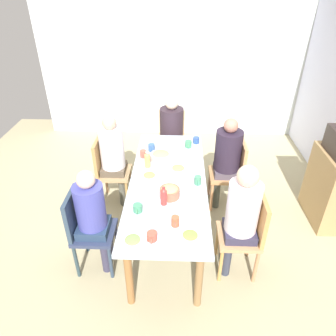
{
  "coord_description": "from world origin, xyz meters",
  "views": [
    {
      "loc": [
        2.78,
        0.1,
        2.62
      ],
      "look_at": [
        0.0,
        0.0,
        0.87
      ],
      "focal_mm": 33.3,
      "sensor_mm": 36.0,
      "label": 1
    }
  ],
  "objects_px": {
    "person_0": "(172,127)",
    "bottle_1": "(164,196)",
    "bowl_0": "(170,192)",
    "plate_0": "(190,236)",
    "person_3": "(93,213)",
    "cup_7": "(138,208)",
    "person_2": "(113,154)",
    "cup_3": "(152,148)",
    "plate_3": "(149,176)",
    "dining_table": "(168,186)",
    "bottle_0": "(147,160)",
    "side_cabinet": "(334,188)",
    "cup_2": "(143,154)",
    "chair_0": "(172,137)",
    "chair_2": "(108,168)",
    "bowl_1": "(161,156)",
    "chair_1": "(232,171)",
    "cup_5": "(175,221)",
    "plate_2": "(133,241)",
    "cup_4": "(198,180)",
    "person_4": "(241,212)",
    "person_1": "(227,156)",
    "chair_3": "(86,227)",
    "plate_1": "(178,169)",
    "cup_6": "(152,236)",
    "chair_4": "(248,231)",
    "cup_0": "(188,144)",
    "cup_1": "(196,140)"
  },
  "relations": [
    {
      "from": "person_0",
      "to": "bottle_1",
      "type": "xyz_separation_m",
      "value": [
        1.79,
        -0.02,
        0.11
      ]
    },
    {
      "from": "bowl_0",
      "to": "plate_0",
      "type": "bearing_deg",
      "value": 18.97
    },
    {
      "from": "bottle_1",
      "to": "person_3",
      "type": "bearing_deg",
      "value": -79.49
    },
    {
      "from": "cup_7",
      "to": "person_2",
      "type": "bearing_deg",
      "value": -158.1
    },
    {
      "from": "cup_3",
      "to": "bottle_1",
      "type": "bearing_deg",
      "value": 11.03
    },
    {
      "from": "cup_3",
      "to": "bowl_0",
      "type": "bearing_deg",
      "value": 15.39
    },
    {
      "from": "bottle_1",
      "to": "plate_3",
      "type": "bearing_deg",
      "value": -158.61
    },
    {
      "from": "dining_table",
      "to": "bottle_0",
      "type": "distance_m",
      "value": 0.39
    },
    {
      "from": "side_cabinet",
      "to": "cup_7",
      "type": "bearing_deg",
      "value": -69.49
    },
    {
      "from": "cup_2",
      "to": "chair_0",
      "type": "bearing_deg",
      "value": 162.11
    },
    {
      "from": "chair_2",
      "to": "bowl_1",
      "type": "bearing_deg",
      "value": 80.34
    },
    {
      "from": "chair_1",
      "to": "person_2",
      "type": "height_order",
      "value": "person_2"
    },
    {
      "from": "person_3",
      "to": "cup_5",
      "type": "distance_m",
      "value": 0.81
    },
    {
      "from": "plate_2",
      "to": "cup_2",
      "type": "bearing_deg",
      "value": -177.58
    },
    {
      "from": "cup_4",
      "to": "cup_5",
      "type": "bearing_deg",
      "value": -19.28
    },
    {
      "from": "person_4",
      "to": "bowl_1",
      "type": "xyz_separation_m",
      "value": [
        -0.97,
        -0.8,
        0.03
      ]
    },
    {
      "from": "person_4",
      "to": "cup_4",
      "type": "distance_m",
      "value": 0.61
    },
    {
      "from": "chair_1",
      "to": "plate_3",
      "type": "bearing_deg",
      "value": -63.5
    },
    {
      "from": "chair_1",
      "to": "bowl_1",
      "type": "distance_m",
      "value": 0.93
    },
    {
      "from": "person_1",
      "to": "cup_4",
      "type": "relative_size",
      "value": 11.33
    },
    {
      "from": "plate_2",
      "to": "cup_3",
      "type": "xyz_separation_m",
      "value": [
        -1.57,
        0.03,
        0.03
      ]
    },
    {
      "from": "plate_3",
      "to": "bowl_1",
      "type": "xyz_separation_m",
      "value": [
        -0.38,
        0.1,
        0.04
      ]
    },
    {
      "from": "chair_0",
      "to": "cup_5",
      "type": "relative_size",
      "value": 8.39
    },
    {
      "from": "dining_table",
      "to": "chair_3",
      "type": "relative_size",
      "value": 2.41
    },
    {
      "from": "chair_0",
      "to": "person_2",
      "type": "distance_m",
      "value": 1.18
    },
    {
      "from": "chair_3",
      "to": "plate_0",
      "type": "relative_size",
      "value": 3.85
    },
    {
      "from": "plate_1",
      "to": "bottle_1",
      "type": "bearing_deg",
      "value": -11.91
    },
    {
      "from": "person_3",
      "to": "side_cabinet",
      "type": "xyz_separation_m",
      "value": [
        -0.84,
        2.66,
        -0.24
      ]
    },
    {
      "from": "chair_2",
      "to": "bottle_1",
      "type": "height_order",
      "value": "bottle_1"
    },
    {
      "from": "chair_1",
      "to": "cup_6",
      "type": "distance_m",
      "value": 1.71
    },
    {
      "from": "plate_0",
      "to": "plate_3",
      "type": "bearing_deg",
      "value": -154.76
    },
    {
      "from": "plate_0",
      "to": "cup_7",
      "type": "bearing_deg",
      "value": -123.52
    },
    {
      "from": "person_3",
      "to": "cup_7",
      "type": "bearing_deg",
      "value": 90.65
    },
    {
      "from": "bowl_1",
      "to": "plate_2",
      "type": "bearing_deg",
      "value": -6.65
    },
    {
      "from": "plate_0",
      "to": "bowl_0",
      "type": "relative_size",
      "value": 1.16
    },
    {
      "from": "person_0",
      "to": "cup_5",
      "type": "relative_size",
      "value": 10.86
    },
    {
      "from": "cup_3",
      "to": "bottle_1",
      "type": "distance_m",
      "value": 1.08
    },
    {
      "from": "bottle_0",
      "to": "cup_4",
      "type": "bearing_deg",
      "value": 59.74
    },
    {
      "from": "chair_3",
      "to": "chair_4",
      "type": "distance_m",
      "value": 1.58
    },
    {
      "from": "cup_0",
      "to": "cup_5",
      "type": "relative_size",
      "value": 1.09
    },
    {
      "from": "person_0",
      "to": "cup_3",
      "type": "distance_m",
      "value": 0.77
    },
    {
      "from": "dining_table",
      "to": "plate_3",
      "type": "xyz_separation_m",
      "value": [
        -0.05,
        -0.21,
        0.09
      ]
    },
    {
      "from": "person_0",
      "to": "person_2",
      "type": "height_order",
      "value": "person_2"
    },
    {
      "from": "cup_2",
      "to": "cup_3",
      "type": "relative_size",
      "value": 0.96
    },
    {
      "from": "plate_1",
      "to": "plate_0",
      "type": "bearing_deg",
      "value": 6.08
    },
    {
      "from": "dining_table",
      "to": "cup_3",
      "type": "xyz_separation_m",
      "value": [
        -0.64,
        -0.23,
        0.12
      ]
    },
    {
      "from": "bowl_1",
      "to": "bottle_1",
      "type": "xyz_separation_m",
      "value": [
        0.84,
        0.08,
        0.04
      ]
    },
    {
      "from": "chair_4",
      "to": "cup_1",
      "type": "bearing_deg",
      "value": -162.32
    },
    {
      "from": "chair_3",
      "to": "cup_3",
      "type": "height_order",
      "value": "chair_3"
    },
    {
      "from": "person_4",
      "to": "cup_2",
      "type": "height_order",
      "value": "person_4"
    }
  ]
}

